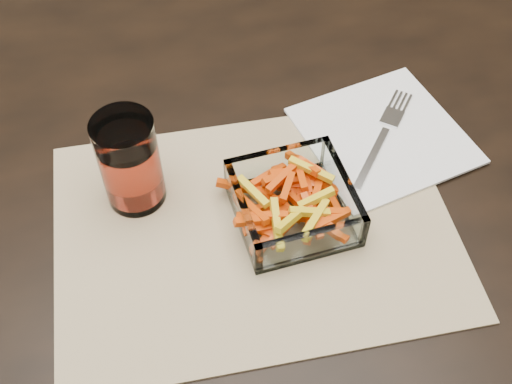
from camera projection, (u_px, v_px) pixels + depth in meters
dining_table at (234, 202)px, 0.87m from camera, size 1.60×0.90×0.75m
placemat at (255, 228)px, 0.73m from camera, size 0.48×0.37×0.00m
glass_bowl at (293, 205)px, 0.72m from camera, size 0.13×0.13×0.05m
tumbler at (130, 164)px, 0.72m from camera, size 0.07×0.07×0.12m
napkin at (384, 135)px, 0.82m from camera, size 0.22×0.22×0.00m
fork at (383, 134)px, 0.81m from camera, size 0.13×0.15×0.00m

